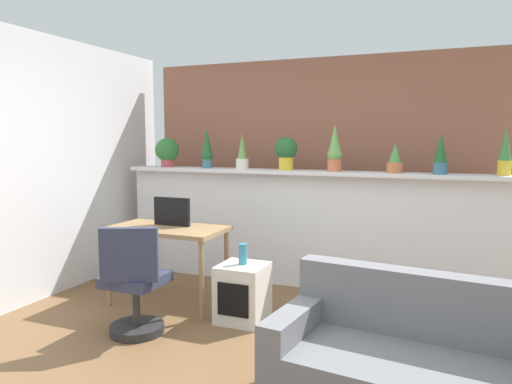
% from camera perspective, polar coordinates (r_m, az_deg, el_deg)
% --- Properties ---
extents(ground_plane, '(12.00, 12.00, 0.00)m').
position_cam_1_polar(ground_plane, '(3.51, -2.41, -20.44)').
color(ground_plane, brown).
extents(divider_wall, '(4.38, 0.16, 1.21)m').
position_cam_1_polar(divider_wall, '(5.11, 6.96, -4.67)').
color(divider_wall, silver).
rests_on(divider_wall, ground).
extents(plant_shelf, '(4.38, 0.30, 0.04)m').
position_cam_1_polar(plant_shelf, '(4.99, 6.94, 2.31)').
color(plant_shelf, silver).
rests_on(plant_shelf, divider_wall).
extents(brick_wall_behind, '(4.38, 0.10, 2.50)m').
position_cam_1_polar(brick_wall_behind, '(5.61, 8.67, 2.92)').
color(brick_wall_behind, '#935B47').
rests_on(brick_wall_behind, ground).
extents(side_wall_left, '(0.12, 4.40, 2.60)m').
position_cam_1_polar(side_wall_left, '(4.97, -26.94, 2.44)').
color(side_wall_left, silver).
rests_on(side_wall_left, ground).
extents(potted_plant_0, '(0.28, 0.28, 0.34)m').
position_cam_1_polar(potted_plant_0, '(5.72, -10.56, 4.83)').
color(potted_plant_0, '#B7474C').
rests_on(potted_plant_0, plant_shelf).
extents(potted_plant_1, '(0.14, 0.14, 0.44)m').
position_cam_1_polar(potted_plant_1, '(5.42, -5.88, 5.06)').
color(potted_plant_1, '#386B84').
rests_on(potted_plant_1, plant_shelf).
extents(potted_plant_2, '(0.14, 0.14, 0.39)m').
position_cam_1_polar(potted_plant_2, '(5.24, -1.66, 4.60)').
color(potted_plant_2, silver).
rests_on(potted_plant_2, plant_shelf).
extents(potted_plant_3, '(0.24, 0.24, 0.35)m').
position_cam_1_polar(potted_plant_3, '(5.05, 3.62, 4.86)').
color(potted_plant_3, gold).
rests_on(potted_plant_3, plant_shelf).
extents(potted_plant_4, '(0.15, 0.15, 0.47)m').
position_cam_1_polar(potted_plant_4, '(4.90, 9.37, 4.96)').
color(potted_plant_4, '#C66B42').
rests_on(potted_plant_4, plant_shelf).
extents(potted_plant_5, '(0.15, 0.15, 0.29)m').
position_cam_1_polar(potted_plant_5, '(4.83, 16.26, 3.73)').
color(potted_plant_5, '#C66B42').
rests_on(potted_plant_5, plant_shelf).
extents(potted_plant_6, '(0.13, 0.13, 0.39)m').
position_cam_1_polar(potted_plant_6, '(4.77, 21.19, 4.32)').
color(potted_plant_6, '#386B84').
rests_on(potted_plant_6, plant_shelf).
extents(potted_plant_7, '(0.12, 0.12, 0.44)m').
position_cam_1_polar(potted_plant_7, '(4.84, 27.61, 4.22)').
color(potted_plant_7, gold).
rests_on(potted_plant_7, plant_shelf).
extents(desk, '(1.10, 0.60, 0.75)m').
position_cam_1_polar(desk, '(4.63, -10.53, -5.14)').
color(desk, '#99754C').
rests_on(desk, ground).
extents(tv_monitor, '(0.38, 0.04, 0.27)m').
position_cam_1_polar(tv_monitor, '(4.65, -10.01, -2.31)').
color(tv_monitor, black).
rests_on(tv_monitor, desk).
extents(office_chair, '(0.51, 0.51, 0.91)m').
position_cam_1_polar(office_chair, '(4.01, -14.33, -11.15)').
color(office_chair, '#262628').
rests_on(office_chair, ground).
extents(side_cube_shelf, '(0.40, 0.41, 0.50)m').
position_cam_1_polar(side_cube_shelf, '(4.23, -1.63, -11.97)').
color(side_cube_shelf, silver).
rests_on(side_cube_shelf, ground).
extents(vase_on_shelf, '(0.07, 0.07, 0.18)m').
position_cam_1_polar(vase_on_shelf, '(4.16, -1.58, -7.40)').
color(vase_on_shelf, teal).
rests_on(vase_on_shelf, side_cube_shelf).
extents(couch, '(1.64, 0.95, 0.80)m').
position_cam_1_polar(couch, '(2.97, 18.44, -19.94)').
color(couch, slate).
rests_on(couch, ground).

